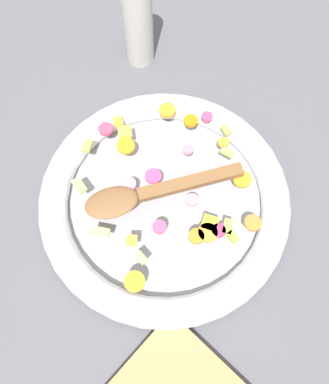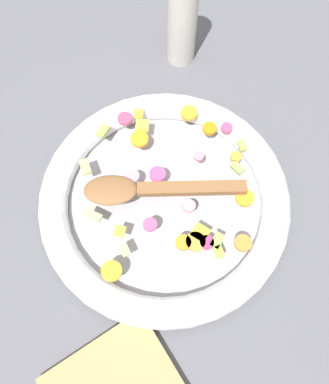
# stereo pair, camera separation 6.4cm
# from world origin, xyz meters

# --- Properties ---
(ground_plane) EXTENTS (4.00, 4.00, 0.00)m
(ground_plane) POSITION_xyz_m (0.00, 0.00, 0.00)
(ground_plane) COLOR #4C4C51
(skillet) EXTENTS (0.44, 0.44, 0.05)m
(skillet) POSITION_xyz_m (0.00, 0.00, 0.02)
(skillet) COLOR gray
(skillet) RESTS_ON ground_plane
(chopped_vegetables) EXTENTS (0.34, 0.34, 0.01)m
(chopped_vegetables) POSITION_xyz_m (-0.00, 0.02, 0.05)
(chopped_vegetables) COLOR orange
(chopped_vegetables) RESTS_ON skillet
(wooden_spoon) EXTENTS (0.18, 0.25, 0.01)m
(wooden_spoon) POSITION_xyz_m (-0.02, -0.03, 0.06)
(wooden_spoon) COLOR brown
(wooden_spoon) RESTS_ON chopped_vegetables
(pepper_mill) EXTENTS (0.06, 0.06, 0.25)m
(pepper_mill) POSITION_xyz_m (-0.27, 0.22, 0.11)
(pepper_mill) COLOR #B2ADA3
(pepper_mill) RESTS_ON ground_plane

